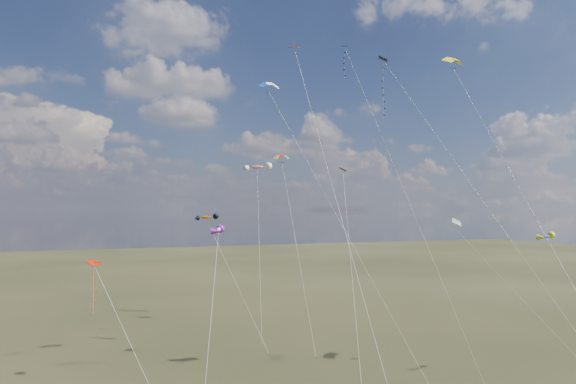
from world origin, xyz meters
name	(u,v)px	position (x,y,z in m)	size (l,w,h in m)	color
diamond_black_high	(394,100)	(9.15, 10.32, 28.74)	(4.29, 28.76, 33.90)	black
diamond_navy_tall	(354,83)	(10.03, 20.55, 33.02)	(3.26, 22.66, 38.46)	#0C1B4C
diamond_black_mid	(348,231)	(2.01, 7.40, 14.91)	(6.95, 16.30, 21.46)	black
diamond_red_low	(97,292)	(-20.50, 8.61, 10.25)	(6.37, 8.00, 12.82)	#C51700
diamond_orange_center	(319,136)	(-3.48, 2.22, 23.07)	(1.18, 19.98, 32.42)	#DF5314
parafoil_yellow	(454,60)	(13.57, 5.94, 32.31)	(6.55, 26.62, 33.15)	#FFF624
parafoil_blue_white	(270,85)	(-1.93, 18.60, 31.21)	(12.49, 14.90, 32.01)	blue
parafoil_striped	(457,220)	(17.07, 10.02, 15.85)	(9.27, 12.90, 16.57)	#C9CD19
parafoil_tricolor	(282,157)	(5.91, 35.31, 24.94)	(3.93, 18.71, 25.67)	yellow
novelty_orange_black	(206,218)	(-7.13, 28.24, 15.94)	(7.55, 8.48, 16.47)	orange
novelty_white_purple	(219,231)	(-11.21, 5.24, 15.26)	(4.56, 11.08, 15.71)	white
novelty_redwhite_stripe	(257,167)	(4.17, 42.00, 23.80)	(7.04, 18.40, 24.54)	red
novelty_blue_yellow	(547,237)	(22.68, 3.04, 14.16)	(2.46, 9.47, 14.67)	#0C3EB8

